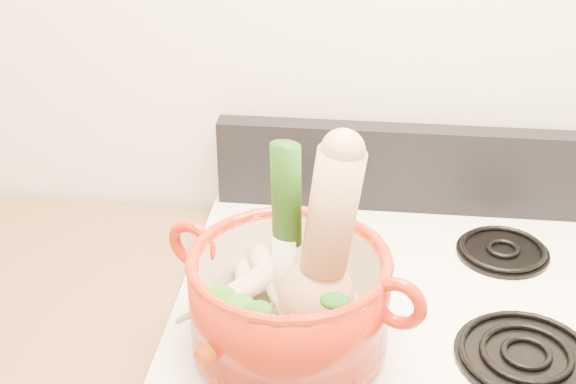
# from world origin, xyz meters

# --- Properties ---
(wall_back) EXTENTS (3.50, 0.02, 2.60)m
(wall_back) POSITION_xyz_m (0.00, 1.75, 1.30)
(wall_back) COLOR white
(wall_back) RESTS_ON floor
(cooktop) EXTENTS (0.78, 0.67, 0.03)m
(cooktop) POSITION_xyz_m (0.00, 1.40, 0.93)
(cooktop) COLOR white
(cooktop) RESTS_ON stove_body
(control_backsplash) EXTENTS (0.76, 0.05, 0.18)m
(control_backsplash) POSITION_xyz_m (0.00, 1.70, 1.04)
(control_backsplash) COLOR black
(control_backsplash) RESTS_ON cooktop
(burner_front_left) EXTENTS (0.22, 0.22, 0.02)m
(burner_front_left) POSITION_xyz_m (-0.19, 1.24, 0.96)
(burner_front_left) COLOR black
(burner_front_left) RESTS_ON cooktop
(burner_front_right) EXTENTS (0.22, 0.22, 0.02)m
(burner_front_right) POSITION_xyz_m (0.19, 1.24, 0.96)
(burner_front_right) COLOR black
(burner_front_right) RESTS_ON cooktop
(burner_back_left) EXTENTS (0.17, 0.17, 0.02)m
(burner_back_left) POSITION_xyz_m (-0.19, 1.54, 0.96)
(burner_back_left) COLOR black
(burner_back_left) RESTS_ON cooktop
(burner_back_right) EXTENTS (0.17, 0.17, 0.02)m
(burner_back_right) POSITION_xyz_m (0.19, 1.54, 0.96)
(burner_back_right) COLOR black
(burner_back_right) RESTS_ON cooktop
(dutch_oven) EXTENTS (0.40, 0.40, 0.15)m
(dutch_oven) POSITION_xyz_m (-0.18, 1.23, 1.04)
(dutch_oven) COLOR #AB1F0A
(dutch_oven) RESTS_ON burner_front_left
(pot_handle_left) EXTENTS (0.09, 0.05, 0.09)m
(pot_handle_left) POSITION_xyz_m (-0.34, 1.29, 1.10)
(pot_handle_left) COLOR #AB1F0A
(pot_handle_left) RESTS_ON dutch_oven
(pot_handle_right) EXTENTS (0.09, 0.05, 0.09)m
(pot_handle_right) POSITION_xyz_m (-0.02, 1.17, 1.10)
(pot_handle_right) COLOR #AB1F0A
(pot_handle_right) RESTS_ON dutch_oven
(squash) EXTENTS (0.17, 0.13, 0.32)m
(squash) POSITION_xyz_m (-0.14, 1.24, 1.15)
(squash) COLOR tan
(squash) RESTS_ON dutch_oven
(leek) EXTENTS (0.06, 0.07, 0.31)m
(leek) POSITION_xyz_m (-0.19, 1.26, 1.15)
(leek) COLOR silver
(leek) RESTS_ON dutch_oven
(ginger) EXTENTS (0.08, 0.07, 0.04)m
(ginger) POSITION_xyz_m (-0.18, 1.29, 1.02)
(ginger) COLOR tan
(ginger) RESTS_ON dutch_oven
(parsnip_0) EXTENTS (0.09, 0.23, 0.06)m
(parsnip_0) POSITION_xyz_m (-0.26, 1.27, 1.02)
(parsnip_0) COLOR beige
(parsnip_0) RESTS_ON dutch_oven
(parsnip_1) EXTENTS (0.18, 0.17, 0.06)m
(parsnip_1) POSITION_xyz_m (-0.28, 1.26, 1.03)
(parsnip_1) COLOR beige
(parsnip_1) RESTS_ON dutch_oven
(parsnip_2) EXTENTS (0.13, 0.22, 0.07)m
(parsnip_2) POSITION_xyz_m (-0.21, 1.28, 1.04)
(parsnip_2) COLOR beige
(parsnip_2) RESTS_ON dutch_oven
(parsnip_3) EXTENTS (0.17, 0.16, 0.06)m
(parsnip_3) POSITION_xyz_m (-0.25, 1.25, 1.04)
(parsnip_3) COLOR beige
(parsnip_3) RESTS_ON dutch_oven
(carrot_0) EXTENTS (0.07, 0.17, 0.05)m
(carrot_0) POSITION_xyz_m (-0.19, 1.17, 1.01)
(carrot_0) COLOR #CA4E0A
(carrot_0) RESTS_ON dutch_oven
(carrot_1) EXTENTS (0.11, 0.15, 0.05)m
(carrot_1) POSITION_xyz_m (-0.25, 1.16, 1.03)
(carrot_1) COLOR #D8410A
(carrot_1) RESTS_ON dutch_oven
(carrot_2) EXTENTS (0.10, 0.17, 0.05)m
(carrot_2) POSITION_xyz_m (-0.14, 1.21, 1.03)
(carrot_2) COLOR #C13309
(carrot_2) RESTS_ON dutch_oven
(carrot_3) EXTENTS (0.12, 0.14, 0.05)m
(carrot_3) POSITION_xyz_m (-0.20, 1.15, 1.04)
(carrot_3) COLOR #B94A09
(carrot_3) RESTS_ON dutch_oven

